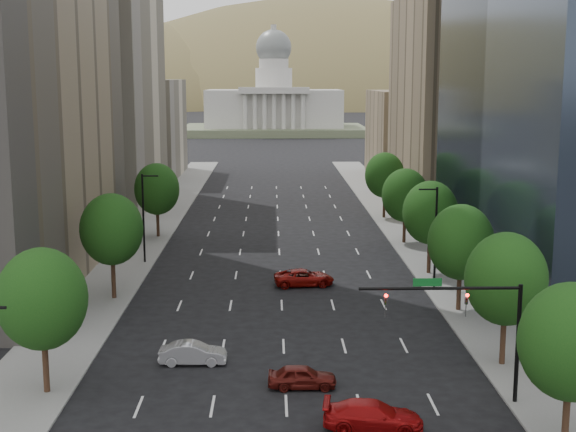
{
  "coord_description": "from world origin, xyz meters",
  "views": [
    {
      "loc": [
        -0.77,
        -11.96,
        18.25
      ],
      "look_at": [
        0.44,
        46.5,
        8.0
      ],
      "focal_mm": 49.13,
      "sensor_mm": 36.0,
      "label": 1
    }
  ],
  "objects": [
    {
      "name": "car_red_near",
      "position": [
        4.51,
        26.85,
        0.76
      ],
      "size": [
        5.49,
        2.79,
        1.53
      ],
      "primitive_type": "imported",
      "rotation": [
        0.0,
        0.0,
        1.44
      ],
      "color": "#990B0C",
      "rests_on": "ground"
    },
    {
      "name": "tree_right_3",
      "position": [
        14.0,
        60.0,
        5.89
      ],
      "size": [
        5.2,
        5.2,
        8.89
      ],
      "color": "#382316",
      "rests_on": "ground"
    },
    {
      "name": "tree_left_2",
      "position": [
        -14.0,
        78.0,
        5.68
      ],
      "size": [
        5.2,
        5.2,
        8.68
      ],
      "color": "#382316",
      "rests_on": "ground"
    },
    {
      "name": "capitol",
      "position": [
        0.0,
        249.71,
        8.58
      ],
      "size": [
        60.0,
        40.0,
        35.2
      ],
      "color": "#596647",
      "rests_on": "ground"
    },
    {
      "name": "car_red_far",
      "position": [
        2.07,
        56.12,
        0.74
      ],
      "size": [
        5.57,
        3.03,
        1.48
      ],
      "primitive_type": "imported",
      "rotation": [
        0.0,
        0.0,
        1.68
      ],
      "color": "maroon",
      "rests_on": "ground"
    },
    {
      "name": "tree_right_5",
      "position": [
        14.0,
        90.0,
        5.75
      ],
      "size": [
        5.2,
        5.2,
        8.75
      ],
      "color": "#382316",
      "rests_on": "ground"
    },
    {
      "name": "sidewalk_left",
      "position": [
        -15.5,
        60.0,
        0.07
      ],
      "size": [
        6.0,
        200.0,
        0.15
      ],
      "primitive_type": "cube",
      "color": "slate",
      "rests_on": "ground"
    },
    {
      "name": "car_silver",
      "position": [
        -5.92,
        36.75,
        0.72
      ],
      "size": [
        4.36,
        1.54,
        1.44
      ],
      "primitive_type": "imported",
      "rotation": [
        0.0,
        0.0,
        1.57
      ],
      "color": "#A8A8AD",
      "rests_on": "ground"
    },
    {
      "name": "streetlight_ln",
      "position": [
        -13.44,
        65.0,
        4.84
      ],
      "size": [
        1.7,
        0.2,
        9.0
      ],
      "color": "black",
      "rests_on": "ground"
    },
    {
      "name": "tree_right_0",
      "position": [
        14.0,
        25.0,
        5.39
      ],
      "size": [
        5.2,
        5.2,
        8.39
      ],
      "color": "#382316",
      "rests_on": "ground"
    },
    {
      "name": "tree_left_0",
      "position": [
        -14.0,
        32.0,
        5.75
      ],
      "size": [
        5.2,
        5.2,
        8.75
      ],
      "color": "#382316",
      "rests_on": "ground"
    },
    {
      "name": "tree_right_1",
      "position": [
        14.0,
        36.0,
        5.75
      ],
      "size": [
        5.2,
        5.2,
        8.75
      ],
      "color": "#382316",
      "rests_on": "ground"
    },
    {
      "name": "filler_left",
      "position": [
        -25.0,
        136.0,
        9.0
      ],
      "size": [
        14.0,
        26.0,
        18.0
      ],
      "primitive_type": "cube",
      "color": "beige",
      "rests_on": "ground"
    },
    {
      "name": "midrise_cream_left",
      "position": [
        -25.0,
        103.0,
        17.5
      ],
      "size": [
        14.0,
        30.0,
        35.0
      ],
      "primitive_type": "cube",
      "color": "beige",
      "rests_on": "ground"
    },
    {
      "name": "sidewalk_right",
      "position": [
        15.5,
        60.0,
        0.07
      ],
      "size": [
        6.0,
        200.0,
        0.15
      ],
      "primitive_type": "cube",
      "color": "slate",
      "rests_on": "ground"
    },
    {
      "name": "parking_tan_right",
      "position": [
        25.0,
        100.0,
        15.0
      ],
      "size": [
        14.0,
        30.0,
        30.0
      ],
      "primitive_type": "cube",
      "color": "#8C7759",
      "rests_on": "ground"
    },
    {
      "name": "tree_right_2",
      "position": [
        14.0,
        48.0,
        5.6
      ],
      "size": [
        5.2,
        5.2,
        8.61
      ],
      "color": "#382316",
      "rests_on": "ground"
    },
    {
      "name": "tree_left_1",
      "position": [
        -14.0,
        52.0,
        5.96
      ],
      "size": [
        5.2,
        5.2,
        8.97
      ],
      "color": "#382316",
      "rests_on": "ground"
    },
    {
      "name": "foothills",
      "position": [
        34.67,
        599.39,
        -37.78
      ],
      "size": [
        720.0,
        413.0,
        263.0
      ],
      "color": "olive",
      "rests_on": "ground"
    },
    {
      "name": "tree_right_4",
      "position": [
        14.0,
        74.0,
        5.46
      ],
      "size": [
        5.2,
        5.2,
        8.46
      ],
      "color": "#382316",
      "rests_on": "ground"
    },
    {
      "name": "streetlight_rn",
      "position": [
        13.44,
        55.0,
        4.84
      ],
      "size": [
        1.7,
        0.2,
        9.0
      ],
      "color": "black",
      "rests_on": "ground"
    },
    {
      "name": "car_maroon",
      "position": [
        1.0,
        32.6,
        0.7
      ],
      "size": [
        4.1,
        1.67,
        1.39
      ],
      "primitive_type": "imported",
      "rotation": [
        0.0,
        0.0,
        1.57
      ],
      "color": "#51110D",
      "rests_on": "ground"
    },
    {
      "name": "filler_right",
      "position": [
        25.0,
        133.0,
        8.0
      ],
      "size": [
        14.0,
        26.0,
        16.0
      ],
      "primitive_type": "cube",
      "color": "#8C7759",
      "rests_on": "ground"
    },
    {
      "name": "traffic_signal",
      "position": [
        10.53,
        30.0,
        5.17
      ],
      "size": [
        9.12,
        0.4,
        7.38
      ],
      "color": "black",
      "rests_on": "ground"
    }
  ]
}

